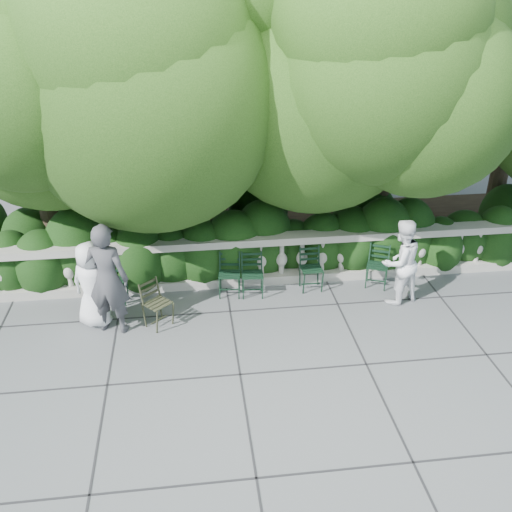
{
  "coord_description": "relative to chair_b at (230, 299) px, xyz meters",
  "views": [
    {
      "loc": [
        -1.12,
        -7.93,
        5.61
      ],
      "look_at": [
        0.0,
        1.0,
        1.0
      ],
      "focal_mm": 40.0,
      "sensor_mm": 36.0,
      "label": 1
    }
  ],
  "objects": [
    {
      "name": "chair_c",
      "position": [
        -2.1,
        0.01,
        0.0
      ],
      "size": [
        0.49,
        0.52,
        0.84
      ],
      "primitive_type": null,
      "rotation": [
        0.0,
        0.0,
        -0.11
      ],
      "color": "black",
      "rests_on": "ground"
    },
    {
      "name": "chair_b",
      "position": [
        0.0,
        0.0,
        0.0
      ],
      "size": [
        0.5,
        0.53,
        0.84
      ],
      "primitive_type": null,
      "rotation": [
        0.0,
        0.0,
        -0.13
      ],
      "color": "black",
      "rests_on": "ground"
    },
    {
      "name": "chair_f",
      "position": [
        1.59,
        0.03,
        0.0
      ],
      "size": [
        0.46,
        0.49,
        0.84
      ],
      "primitive_type": null,
      "rotation": [
        0.0,
        0.0,
        0.03
      ],
      "color": "black",
      "rests_on": "ground"
    },
    {
      "name": "person_businessman",
      "position": [
        -2.37,
        -0.52,
        0.78
      ],
      "size": [
        0.9,
        0.77,
        1.56
      ],
      "primitive_type": "imported",
      "rotation": [
        0.0,
        0.0,
        2.71
      ],
      "color": "white",
      "rests_on": "ground"
    },
    {
      "name": "person_woman_grey",
      "position": [
        -2.06,
        -0.74,
        0.99
      ],
      "size": [
        0.82,
        0.65,
        1.98
      ],
      "primitive_type": "imported",
      "rotation": [
        0.0,
        0.0,
        2.87
      ],
      "color": "#3F3F44",
      "rests_on": "ground"
    },
    {
      "name": "balustrade",
      "position": [
        0.47,
        0.56,
        0.49
      ],
      "size": [
        12.0,
        0.44,
        1.0
      ],
      "color": "#9E998E",
      "rests_on": "ground"
    },
    {
      "name": "chair_d",
      "position": [
        0.44,
        -0.06,
        0.0
      ],
      "size": [
        0.47,
        0.51,
        0.84
      ],
      "primitive_type": null,
      "rotation": [
        0.0,
        0.0,
        -0.06
      ],
      "color": "black",
      "rests_on": "ground"
    },
    {
      "name": "shrub_hedge",
      "position": [
        0.47,
        1.76,
        0.0
      ],
      "size": [
        15.0,
        2.6,
        1.7
      ],
      "primitive_type": null,
      "color": "black",
      "rests_on": "ground"
    },
    {
      "name": "ground",
      "position": [
        0.47,
        -1.24,
        0.0
      ],
      "size": [
        90.0,
        90.0,
        0.0
      ],
      "primitive_type": "plane",
      "color": "#4E5155",
      "rests_on": "ground"
    },
    {
      "name": "chair_weathered",
      "position": [
        -1.19,
        -0.83,
        0.0
      ],
      "size": [
        0.65,
        0.65,
        0.84
      ],
      "primitive_type": null,
      "rotation": [
        0.0,
        0.0,
        0.73
      ],
      "color": "black",
      "rests_on": "ground"
    },
    {
      "name": "person_casual_man",
      "position": [
        3.09,
        -0.44,
        0.81
      ],
      "size": [
        0.96,
        0.86,
        1.63
      ],
      "primitive_type": "imported",
      "rotation": [
        0.0,
        0.0,
        3.5
      ],
      "color": "white",
      "rests_on": "ground"
    },
    {
      "name": "chair_e",
      "position": [
        2.82,
        -0.0,
        0.0
      ],
      "size": [
        0.6,
        0.62,
        0.84
      ],
      "primitive_type": null,
      "rotation": [
        0.0,
        0.0,
        -0.41
      ],
      "color": "black",
      "rests_on": "ground"
    },
    {
      "name": "tree_canopy",
      "position": [
        1.16,
        1.95,
        3.96
      ],
      "size": [
        15.04,
        6.52,
        6.78
      ],
      "color": "#3F3023",
      "rests_on": "ground"
    }
  ]
}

